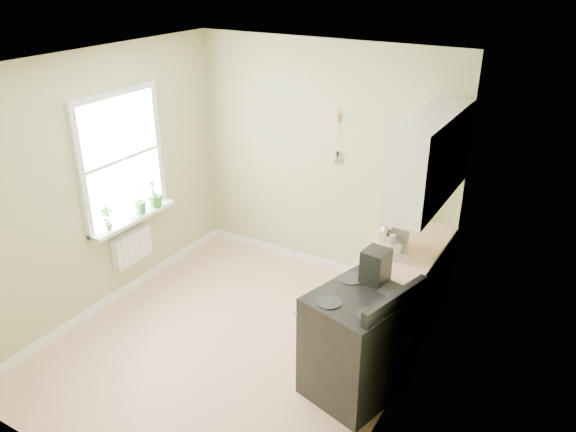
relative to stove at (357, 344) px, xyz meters
The scene contains 21 objects.
floor 1.37m from the stove, behind, with size 3.20×3.60×0.02m, color tan.
ceiling 2.56m from the stove, behind, with size 3.20×3.60×0.02m, color white.
wall_back 2.36m from the stove, 125.47° to the left, with size 3.20×0.02×2.70m, color tan.
wall_left 3.01m from the stove, behind, with size 0.02×3.60×2.70m, color tan.
wall_right 0.92m from the stove, ahead, with size 0.02×3.60×2.70m, color tan.
base_cabinets 0.99m from the stove, 88.70° to the left, with size 0.60×1.60×0.87m, color white.
countertop 1.06m from the stove, 89.28° to the left, with size 0.64×1.60×0.04m, color #E9B88E.
upper_cabinets 1.75m from the stove, 82.26° to the left, with size 0.35×1.40×0.80m, color white.
window 3.06m from the stove, behind, with size 0.06×1.14×1.44m.
window_sill 2.83m from the stove, behind, with size 0.18×1.14×0.04m, color white.
radiator 2.83m from the stove, behind, with size 0.12×0.50×0.35m, color white.
wall_utensils 2.33m from the stove, 121.43° to the left, with size 0.02×0.14×0.58m.
stove is the anchor object (origin of this frame).
stand_mixer 1.12m from the stove, 91.77° to the left, with size 0.29×0.38×0.41m.
kettle 1.22m from the stove, 101.85° to the left, with size 0.17×0.10×0.18m.
coffee_maker 0.65m from the stove, 88.95° to the left, with size 0.22×0.24×0.35m.
red_tray 1.81m from the stove, 97.68° to the left, with size 0.35×0.35×0.02m, color red.
jar 0.88m from the stove, 97.69° to the left, with size 0.07×0.07×0.08m.
plant_a 2.83m from the stove, behind, with size 0.14×0.10×0.27m, color #356C29.
plant_b 2.87m from the stove, behind, with size 0.18×0.15×0.33m, color #356C29.
plant_c 2.90m from the stove, 167.37° to the left, with size 0.18×0.18×0.33m, color #356C29.
Camera 1 is at (2.71, -3.60, 3.48)m, focal length 35.00 mm.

